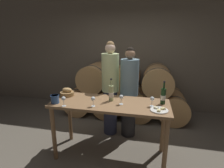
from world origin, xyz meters
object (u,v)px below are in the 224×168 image
(wine_glass_far_left, at_px, (64,99))
(person_right, at_px, (129,93))
(cheese_plate, at_px, (159,110))
(wine_glass_center, at_px, (121,97))
(bread_basket, at_px, (67,93))
(blue_crock, at_px, (55,99))
(person_left, at_px, (110,88))
(wine_glass_right, at_px, (152,99))
(wine_bottle_red, at_px, (163,96))
(wine_bottle_white, at_px, (111,93))
(tasting_table, at_px, (110,110))
(wine_glass_left, at_px, (93,99))

(wine_glass_far_left, bearing_deg, person_right, 49.88)
(cheese_plate, distance_m, wine_glass_far_left, 1.33)
(wine_glass_far_left, relative_size, wine_glass_center, 1.00)
(person_right, xyz_separation_m, bread_basket, (-0.97, -0.54, 0.10))
(blue_crock, xyz_separation_m, wine_glass_center, (0.97, 0.17, 0.04))
(person_left, height_order, wine_glass_right, person_left)
(person_right, relative_size, cheese_plate, 7.12)
(wine_bottle_red, xyz_separation_m, bread_basket, (-1.54, 0.03, -0.07))
(wine_bottle_white, bearing_deg, wine_glass_far_left, -149.57)
(wine_bottle_white, bearing_deg, wine_bottle_red, 2.90)
(tasting_table, relative_size, person_right, 1.04)
(wine_glass_far_left, bearing_deg, wine_glass_center, 17.48)
(wine_bottle_white, distance_m, wine_glass_right, 0.62)
(bread_basket, relative_size, wine_glass_left, 1.56)
(tasting_table, xyz_separation_m, bread_basket, (-0.77, 0.14, 0.18))
(person_left, bearing_deg, wine_glass_center, -65.16)
(blue_crock, bearing_deg, wine_bottle_white, 19.45)
(person_left, distance_m, wine_bottle_red, 1.09)
(wine_glass_left, bearing_deg, wine_glass_far_left, -168.49)
(bread_basket, bearing_deg, cheese_plate, -11.23)
(wine_bottle_red, distance_m, cheese_plate, 0.29)
(cheese_plate, relative_size, wine_glass_far_left, 1.65)
(tasting_table, bearing_deg, bread_basket, 169.57)
(person_left, bearing_deg, wine_glass_right, -42.19)
(wine_bottle_red, xyz_separation_m, cheese_plate, (-0.06, -0.27, -0.11))
(bread_basket, distance_m, cheese_plate, 1.51)
(wine_bottle_red, xyz_separation_m, wine_glass_far_left, (-1.38, -0.40, -0.01))
(bread_basket, relative_size, cheese_plate, 0.94)
(tasting_table, height_order, blue_crock, blue_crock)
(bread_basket, xyz_separation_m, wine_glass_center, (0.94, -0.18, 0.05))
(person_right, distance_m, wine_glass_right, 0.82)
(cheese_plate, bearing_deg, tasting_table, 167.91)
(wine_glass_center, bearing_deg, wine_bottle_red, 14.26)
(tasting_table, bearing_deg, cheese_plate, -12.09)
(wine_bottle_red, distance_m, bread_basket, 1.54)
(blue_crock, distance_m, wine_glass_left, 0.59)
(bread_basket, height_order, wine_glass_center, wine_glass_center)
(tasting_table, bearing_deg, wine_glass_left, -134.63)
(wine_glass_far_left, distance_m, wine_glass_right, 1.25)
(person_right, xyz_separation_m, cheese_plate, (0.51, -0.83, 0.06))
(person_right, bearing_deg, wine_glass_right, -59.54)
(person_right, relative_size, wine_glass_far_left, 11.76)
(wine_bottle_white, height_order, wine_glass_right, wine_bottle_white)
(bread_basket, height_order, wine_glass_right, wine_glass_right)
(wine_glass_far_left, xyz_separation_m, wine_glass_center, (0.78, 0.25, 0.00))
(wine_glass_far_left, height_order, wine_glass_center, same)
(tasting_table, relative_size, wine_glass_center, 12.22)
(person_right, xyz_separation_m, wine_glass_right, (0.41, -0.70, 0.16))
(person_left, bearing_deg, wine_glass_left, -92.77)
(wine_bottle_red, bearing_deg, person_left, 148.54)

